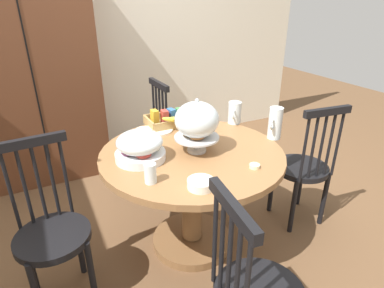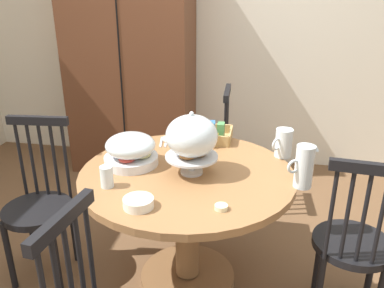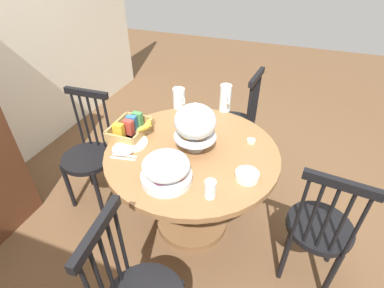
% 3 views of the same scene
% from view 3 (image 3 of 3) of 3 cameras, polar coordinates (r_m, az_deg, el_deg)
% --- Properties ---
extents(ground_plane, '(10.00, 10.00, 0.00)m').
position_cam_3_polar(ground_plane, '(2.45, -1.95, -15.49)').
color(ground_plane, brown).
extents(dining_table, '(1.16, 1.16, 0.74)m').
position_cam_3_polar(dining_table, '(2.09, -0.00, -6.02)').
color(dining_table, olive).
rests_on(dining_table, ground_plane).
extents(windsor_chair_near_window, '(0.40, 0.40, 0.97)m').
position_cam_3_polar(windsor_chair_near_window, '(2.00, 23.53, -15.08)').
color(windsor_chair_near_window, black).
rests_on(windsor_chair_near_window, ground_plane).
extents(windsor_chair_by_cabinet, '(0.40, 0.40, 0.97)m').
position_cam_3_polar(windsor_chair_by_cabinet, '(2.78, 8.56, 3.86)').
color(windsor_chair_by_cabinet, black).
rests_on(windsor_chair_by_cabinet, ground_plane).
extents(windsor_chair_facing_door, '(0.40, 0.40, 0.97)m').
position_cam_3_polar(windsor_chair_facing_door, '(2.50, -19.41, -2.24)').
color(windsor_chair_facing_door, black).
rests_on(windsor_chair_facing_door, ground_plane).
extents(pastry_stand_with_dome, '(0.28, 0.28, 0.34)m').
position_cam_3_polar(pastry_stand_with_dome, '(1.85, 0.61, 4.11)').
color(pastry_stand_with_dome, silver).
rests_on(pastry_stand_with_dome, dining_table).
extents(fruit_platter_covered, '(0.30, 0.30, 0.18)m').
position_cam_3_polar(fruit_platter_covered, '(1.67, -5.07, -4.92)').
color(fruit_platter_covered, silver).
rests_on(fruit_platter_covered, dining_table).
extents(orange_juice_pitcher, '(0.16, 0.11, 0.22)m').
position_cam_3_polar(orange_juice_pitcher, '(2.36, 6.53, 8.71)').
color(orange_juice_pitcher, silver).
rests_on(orange_juice_pitcher, dining_table).
extents(milk_pitcher, '(0.13, 0.15, 0.17)m').
position_cam_3_polar(milk_pitcher, '(2.40, -2.56, 8.77)').
color(milk_pitcher, silver).
rests_on(milk_pitcher, dining_table).
extents(cereal_basket, '(0.32, 0.30, 0.12)m').
position_cam_3_polar(cereal_basket, '(2.13, -11.72, 3.11)').
color(cereal_basket, tan).
rests_on(cereal_basket, dining_table).
extents(china_plate_large, '(0.22, 0.22, 0.01)m').
position_cam_3_polar(china_plate_large, '(2.04, -11.67, 0.23)').
color(china_plate_large, white).
rests_on(china_plate_large, dining_table).
extents(china_plate_small, '(0.15, 0.15, 0.01)m').
position_cam_3_polar(china_plate_small, '(1.98, -13.20, -0.89)').
color(china_plate_small, white).
rests_on(china_plate_small, china_plate_large).
extents(cereal_bowl, '(0.14, 0.14, 0.04)m').
position_cam_3_polar(cereal_bowl, '(1.75, 10.68, -6.09)').
color(cereal_bowl, white).
rests_on(cereal_bowl, dining_table).
extents(drinking_glass, '(0.06, 0.06, 0.11)m').
position_cam_3_polar(drinking_glass, '(1.60, 3.57, -8.78)').
color(drinking_glass, silver).
rests_on(drinking_glass, dining_table).
extents(butter_dish, '(0.06, 0.06, 0.02)m').
position_cam_3_polar(butter_dish, '(2.05, 11.45, 0.57)').
color(butter_dish, beige).
rests_on(butter_dish, dining_table).
extents(table_knife, '(0.04, 0.17, 0.01)m').
position_cam_3_polar(table_knife, '(1.94, -13.04, -2.23)').
color(table_knife, silver).
rests_on(table_knife, dining_table).
extents(dinner_fork, '(0.04, 0.17, 0.01)m').
position_cam_3_polar(dinner_fork, '(1.92, -13.35, -2.78)').
color(dinner_fork, silver).
rests_on(dinner_fork, dining_table).
extents(soup_spoon, '(0.04, 0.17, 0.01)m').
position_cam_3_polar(soup_spoon, '(2.15, -10.42, 2.32)').
color(soup_spoon, silver).
rests_on(soup_spoon, dining_table).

